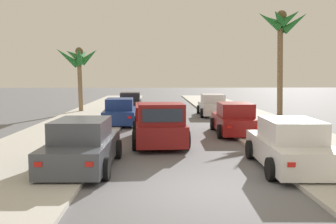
{
  "coord_description": "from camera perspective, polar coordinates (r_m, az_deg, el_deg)",
  "views": [
    {
      "loc": [
        -0.84,
        -8.71,
        2.83
      ],
      "look_at": [
        -0.3,
        7.64,
        1.2
      ],
      "focal_mm": 38.5,
      "sensor_mm": 36.0,
      "label": 1
    }
  ],
  "objects": [
    {
      "name": "curb_left",
      "position": [
        21.16,
        -10.89,
        -1.96
      ],
      "size": [
        0.16,
        60.0,
        0.1
      ],
      "primitive_type": "cube",
      "color": "silver",
      "rests_on": "ground"
    },
    {
      "name": "car_left_near",
      "position": [
        21.35,
        -7.62,
        -0.05
      ],
      "size": [
        2.15,
        4.31,
        1.54
      ],
      "color": "navy",
      "rests_on": "ground"
    },
    {
      "name": "car_left_far",
      "position": [
        28.86,
        -5.99,
        1.45
      ],
      "size": [
        2.14,
        4.31,
        1.54
      ],
      "color": "black",
      "rests_on": "ground"
    },
    {
      "name": "palm_tree_left_mid",
      "position": [
        27.04,
        17.51,
        12.2
      ],
      "size": [
        3.73,
        3.39,
        7.42
      ],
      "color": "brown",
      "rests_on": "ground"
    },
    {
      "name": "car_right_far",
      "position": [
        11.64,
        18.7,
        -5.1
      ],
      "size": [
        2.16,
        4.32,
        1.54
      ],
      "color": "silver",
      "rests_on": "ground"
    },
    {
      "name": "car_right_near",
      "position": [
        26.11,
        7.1,
        1.0
      ],
      "size": [
        2.1,
        4.29,
        1.54
      ],
      "color": "silver",
      "rests_on": "ground"
    },
    {
      "name": "curb_right",
      "position": [
        21.48,
        11.55,
        -1.86
      ],
      "size": [
        0.16,
        60.0,
        0.1
      ],
      "primitive_type": "cube",
      "color": "silver",
      "rests_on": "ground"
    },
    {
      "name": "palm_tree_right_fore",
      "position": [
        28.72,
        -14.04,
        8.06
      ],
      "size": [
        3.3,
        3.4,
        5.11
      ],
      "color": "#846B4C",
      "rests_on": "ground"
    },
    {
      "name": "sidewalk_left",
      "position": [
        21.34,
        -13.63,
        -1.93
      ],
      "size": [
        4.87,
        60.0,
        0.12
      ],
      "primitive_type": "cube",
      "color": "beige",
      "rests_on": "ground"
    },
    {
      "name": "ground_plane",
      "position": [
        9.2,
        3.51,
        -12.25
      ],
      "size": [
        160.0,
        160.0,
        0.0
      ],
      "primitive_type": "plane",
      "color": "slate"
    },
    {
      "name": "car_right_mid",
      "position": [
        11.38,
        -13.39,
        -5.19
      ],
      "size": [
        2.1,
        4.29,
        1.54
      ],
      "color": "#474C56",
      "rests_on": "ground"
    },
    {
      "name": "pickup_truck",
      "position": [
        15.23,
        -1.49,
        -1.92
      ],
      "size": [
        2.42,
        5.31,
        1.8
      ],
      "color": "maroon",
      "rests_on": "ground"
    },
    {
      "name": "sidewalk_right",
      "position": [
        21.75,
        14.2,
        -1.8
      ],
      "size": [
        4.87,
        60.0,
        0.12
      ],
      "primitive_type": "cube",
      "color": "beige",
      "rests_on": "ground"
    },
    {
      "name": "car_left_mid",
      "position": [
        17.94,
        10.51,
        -1.18
      ],
      "size": [
        2.12,
        4.3,
        1.54
      ],
      "color": "maroon",
      "rests_on": "ground"
    }
  ]
}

